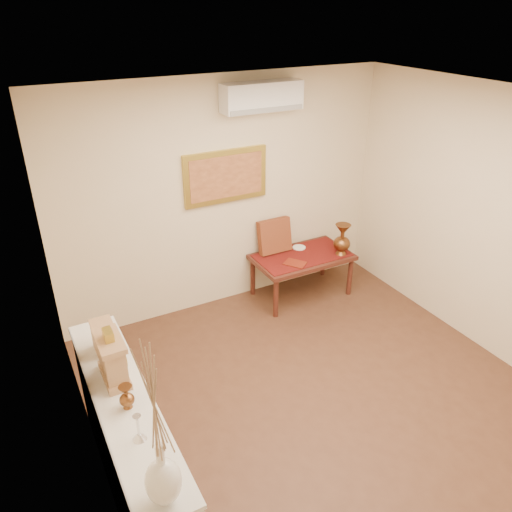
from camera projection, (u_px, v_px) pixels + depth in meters
floor at (333, 412)px, 4.58m from camera, size 4.50×4.50×0.00m
ceiling at (362, 112)px, 3.34m from camera, size 4.50×4.50×0.00m
wall_back at (225, 197)px, 5.72m from camera, size 4.00×0.02×2.70m
wall_left at (88, 362)px, 3.12m from camera, size 0.02×4.50×2.70m
white_vase at (157, 430)px, 2.44m from camera, size 0.20×0.20×1.03m
candlestick at (138, 427)px, 3.01m from camera, size 0.09×0.09×0.19m
brass_urn_small at (126, 394)px, 3.23m from camera, size 0.10×0.10×0.23m
table_cloth at (302, 255)px, 6.15m from camera, size 1.14×0.59×0.01m
brass_urn_tall at (342, 236)px, 6.07m from camera, size 0.21×0.21×0.48m
plate at (299, 247)px, 6.32m from camera, size 0.17×0.17×0.01m
menu at (295, 263)px, 5.94m from camera, size 0.29×0.31×0.01m
cushion at (274, 236)px, 6.14m from camera, size 0.42×0.19×0.43m
display_ledge at (131, 449)px, 3.59m from camera, size 0.37×2.02×0.98m
mantel_clock at (112, 358)px, 3.46m from camera, size 0.17×0.36×0.41m
wooden_chest at (104, 337)px, 3.76m from camera, size 0.16×0.21×0.24m
low_table at (302, 260)px, 6.18m from camera, size 1.20×0.70×0.55m
painting at (226, 176)px, 5.58m from camera, size 1.00×0.06×0.60m
ac_unit at (262, 97)px, 5.28m from camera, size 0.90×0.25×0.30m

